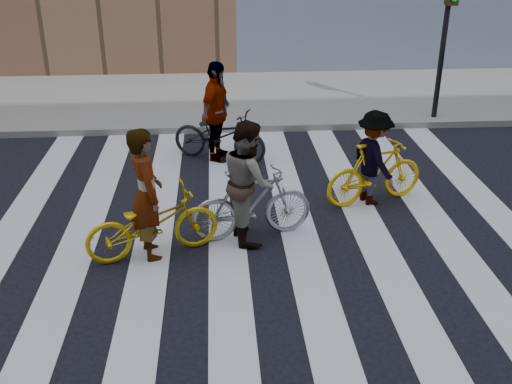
{
  "coord_description": "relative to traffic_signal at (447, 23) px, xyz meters",
  "views": [
    {
      "loc": [
        -0.66,
        -7.65,
        4.42
      ],
      "look_at": [
        -0.11,
        0.3,
        0.72
      ],
      "focal_mm": 42.0,
      "sensor_mm": 36.0,
      "label": 1
    }
  ],
  "objects": [
    {
      "name": "bike_yellow_left",
      "position": [
        -5.99,
        -5.48,
        -1.78
      ],
      "size": [
        2.0,
        1.21,
        0.99
      ],
      "primitive_type": "imported",
      "rotation": [
        0.0,
        0.0,
        1.89
      ],
      "color": "gold",
      "rests_on": "ground"
    },
    {
      "name": "zebra_crosswalk",
      "position": [
        -4.4,
        -5.32,
        -2.27
      ],
      "size": [
        8.25,
        10.0,
        0.01
      ],
      "color": "silver",
      "rests_on": "ground"
    },
    {
      "name": "rider_right",
      "position": [
        -2.51,
        -4.01,
        -1.48
      ],
      "size": [
        0.88,
        1.16,
        1.6
      ],
      "primitive_type": "imported",
      "rotation": [
        0.0,
        0.0,
        1.88
      ],
      "color": "slate",
      "rests_on": "ground"
    },
    {
      "name": "ground",
      "position": [
        -4.4,
        -5.32,
        -2.28
      ],
      "size": [
        100.0,
        100.0,
        0.0
      ],
      "primitive_type": "plane",
      "color": "black",
      "rests_on": "ground"
    },
    {
      "name": "rider_rear",
      "position": [
        -5.06,
        -1.88,
        -1.3
      ],
      "size": [
        0.89,
        1.24,
        1.95
      ],
      "primitive_type": "imported",
      "rotation": [
        0.0,
        0.0,
        1.16
      ],
      "color": "slate",
      "rests_on": "ground"
    },
    {
      "name": "bike_yellow_right",
      "position": [
        -2.46,
        -4.01,
        -1.74
      ],
      "size": [
        1.86,
        1.03,
        1.07
      ],
      "primitive_type": "imported",
      "rotation": [
        0.0,
        0.0,
        1.88
      ],
      "color": "yellow",
      "rests_on": "ground"
    },
    {
      "name": "bike_silver_mid",
      "position": [
        -4.58,
        -5.06,
        -1.73
      ],
      "size": [
        1.9,
        0.87,
        1.1
      ],
      "primitive_type": "imported",
      "rotation": [
        0.0,
        0.0,
        1.77
      ],
      "color": "#9EA1A7",
      "rests_on": "ground"
    },
    {
      "name": "rider_mid",
      "position": [
        -4.63,
        -5.06,
        -1.36
      ],
      "size": [
        0.86,
        1.01,
        1.83
      ],
      "primitive_type": "imported",
      "rotation": [
        0.0,
        0.0,
        1.77
      ],
      "color": "slate",
      "rests_on": "ground"
    },
    {
      "name": "traffic_signal",
      "position": [
        0.0,
        0.0,
        0.0
      ],
      "size": [
        0.22,
        0.42,
        3.33
      ],
      "color": "black",
      "rests_on": "ground"
    },
    {
      "name": "rider_left",
      "position": [
        -6.04,
        -5.48,
        -1.33
      ],
      "size": [
        0.65,
        0.8,
        1.9
      ],
      "primitive_type": "imported",
      "rotation": [
        0.0,
        0.0,
        1.89
      ],
      "color": "slate",
      "rests_on": "ground"
    },
    {
      "name": "sidewalk_far",
      "position": [
        -4.4,
        2.18,
        -2.2
      ],
      "size": [
        100.0,
        5.0,
        0.15
      ],
      "primitive_type": "cube",
      "color": "gray",
      "rests_on": "ground"
    },
    {
      "name": "bike_dark_rear",
      "position": [
        -5.01,
        -1.88,
        -1.78
      ],
      "size": [
        2.03,
        1.37,
        1.01
      ],
      "primitive_type": "imported",
      "rotation": [
        0.0,
        0.0,
        1.16
      ],
      "color": "black",
      "rests_on": "ground"
    }
  ]
}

